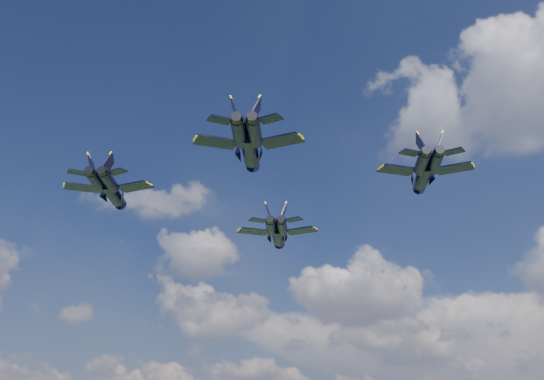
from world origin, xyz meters
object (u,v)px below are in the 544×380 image
at_px(jet_lead, 278,236).
at_px(jet_left, 113,193).
at_px(jet_slot, 250,150).
at_px(jet_right, 423,176).

bearing_deg(jet_lead, jet_left, -141.50).
xyz_separation_m(jet_lead, jet_slot, (19.87, -30.82, -2.48)).
bearing_deg(jet_lead, jet_right, -46.22).
relative_size(jet_left, jet_right, 0.99).
bearing_deg(jet_right, jet_left, 176.54).
relative_size(jet_left, jet_slot, 1.07).
bearing_deg(jet_right, jet_lead, 134.72).
bearing_deg(jet_right, jet_slot, -138.90).
bearing_deg(jet_slot, jet_left, 133.99).
relative_size(jet_lead, jet_right, 1.02).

